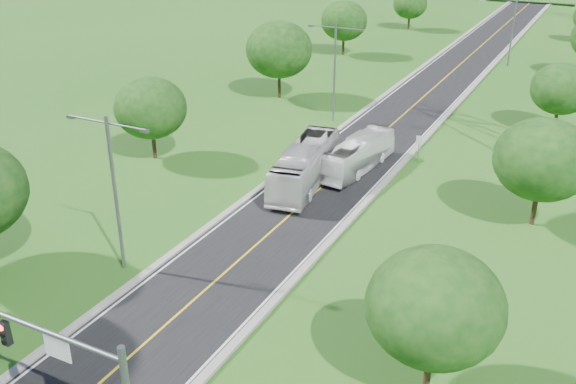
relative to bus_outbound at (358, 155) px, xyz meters
name	(u,v)px	position (x,y,z in m)	size (l,w,h in m)	color
ground	(429,92)	(-1.23, 26.55, -1.47)	(260.00, 260.00, 0.00)	#255A19
road	(442,81)	(-1.23, 32.55, -1.44)	(8.00, 150.00, 0.06)	black
curb_left	(410,76)	(-5.48, 32.55, -1.36)	(0.50, 150.00, 0.22)	gray
curb_right	(476,84)	(3.02, 32.55, -1.36)	(0.50, 150.00, 0.22)	gray
signal_mast	(83,380)	(2.45, -34.45, 3.44)	(8.54, 0.33, 7.20)	slate
speed_limit_sign	(419,144)	(3.97, 4.54, 0.14)	(0.55, 0.09, 2.40)	slate
streetlight_near_left	(114,182)	(-7.23, -21.45, 4.48)	(5.90, 0.25, 10.00)	slate
streetlight_mid_left	(335,64)	(-7.23, 11.55, 4.48)	(5.90, 0.25, 10.00)	slate
streetlight_far_right	(514,22)	(4.77, 44.55, 4.48)	(5.90, 0.25, 10.00)	slate
tree_lb	(151,108)	(-17.23, -5.45, 3.18)	(6.30, 6.30, 7.33)	black
tree_lc	(279,50)	(-16.23, 16.55, 4.11)	(7.56, 7.56, 8.79)	black
tree_ld	(344,21)	(-18.23, 40.55, 3.49)	(6.72, 6.72, 7.82)	black
tree_le	(410,4)	(-15.73, 64.55, 2.87)	(5.88, 5.88, 6.84)	black
tree_ra	(435,307)	(12.77, -23.45, 3.18)	(6.30, 6.30, 7.33)	black
tree_rb	(543,160)	(14.77, -3.45, 3.49)	(6.72, 6.72, 7.82)	black
tree_rc	(561,89)	(13.77, 18.55, 2.87)	(5.88, 5.88, 6.84)	black
bus_outbound	(358,155)	(0.00, 0.00, 0.00)	(2.36, 10.09, 2.81)	white
bus_inbound	(305,165)	(-2.71, -4.61, 0.26)	(2.81, 11.99, 3.34)	silver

